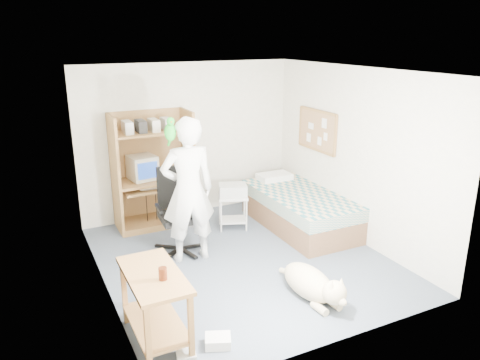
{
  "coord_description": "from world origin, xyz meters",
  "views": [
    {
      "loc": [
        -2.56,
        -5.12,
        2.93
      ],
      "look_at": [
        0.07,
        0.23,
        1.05
      ],
      "focal_mm": 35.0,
      "sensor_mm": 36.0,
      "label": 1
    }
  ],
  "objects_px": {
    "side_desk": "(155,297)",
    "office_chair": "(178,222)",
    "bed": "(299,209)",
    "computer_hutch": "(153,175)",
    "person": "(188,190)",
    "printer_cart": "(233,207)",
    "dog": "(312,284)"
  },
  "relations": [
    {
      "from": "bed",
      "to": "dog",
      "type": "height_order",
      "value": "bed"
    },
    {
      "from": "bed",
      "to": "dog",
      "type": "xyz_separation_m",
      "value": [
        -1.03,
        -1.85,
        -0.1
      ]
    },
    {
      "from": "office_chair",
      "to": "dog",
      "type": "xyz_separation_m",
      "value": [
        0.94,
        -1.89,
        -0.23
      ]
    },
    {
      "from": "computer_hutch",
      "to": "dog",
      "type": "height_order",
      "value": "computer_hutch"
    },
    {
      "from": "dog",
      "to": "bed",
      "type": "bearing_deg",
      "value": 56.62
    },
    {
      "from": "side_desk",
      "to": "bed",
      "type": "bearing_deg",
      "value": 32.5
    },
    {
      "from": "person",
      "to": "computer_hutch",
      "type": "bearing_deg",
      "value": -82.6
    },
    {
      "from": "office_chair",
      "to": "bed",
      "type": "bearing_deg",
      "value": 3.0
    },
    {
      "from": "computer_hutch",
      "to": "side_desk",
      "type": "xyz_separation_m",
      "value": [
        -0.85,
        -2.94,
        -0.33
      ]
    },
    {
      "from": "side_desk",
      "to": "printer_cart",
      "type": "bearing_deg",
      "value": 49.64
    },
    {
      "from": "bed",
      "to": "side_desk",
      "type": "distance_m",
      "value": 3.39
    },
    {
      "from": "person",
      "to": "dog",
      "type": "bearing_deg",
      "value": 123.96
    },
    {
      "from": "computer_hutch",
      "to": "person",
      "type": "relative_size",
      "value": 0.93
    },
    {
      "from": "dog",
      "to": "office_chair",
      "type": "bearing_deg",
      "value": 112.2
    },
    {
      "from": "computer_hutch",
      "to": "office_chair",
      "type": "xyz_separation_m",
      "value": [
        0.03,
        -1.08,
        -0.4
      ]
    },
    {
      "from": "bed",
      "to": "printer_cart",
      "type": "bearing_deg",
      "value": 156.47
    },
    {
      "from": "printer_cart",
      "to": "dog",
      "type": "bearing_deg",
      "value": -71.25
    },
    {
      "from": "side_desk",
      "to": "printer_cart",
      "type": "distance_m",
      "value": 2.93
    },
    {
      "from": "person",
      "to": "printer_cart",
      "type": "relative_size",
      "value": 3.6
    },
    {
      "from": "dog",
      "to": "printer_cart",
      "type": "height_order",
      "value": "printer_cart"
    },
    {
      "from": "bed",
      "to": "person",
      "type": "distance_m",
      "value": 2.06
    },
    {
      "from": "side_desk",
      "to": "office_chair",
      "type": "height_order",
      "value": "office_chair"
    },
    {
      "from": "side_desk",
      "to": "printer_cart",
      "type": "xyz_separation_m",
      "value": [
        1.9,
        2.23,
        -0.14
      ]
    },
    {
      "from": "computer_hutch",
      "to": "printer_cart",
      "type": "relative_size",
      "value": 3.33
    },
    {
      "from": "office_chair",
      "to": "printer_cart",
      "type": "relative_size",
      "value": 2.17
    },
    {
      "from": "bed",
      "to": "person",
      "type": "relative_size",
      "value": 1.04
    },
    {
      "from": "side_desk",
      "to": "printer_cart",
      "type": "relative_size",
      "value": 1.85
    },
    {
      "from": "bed",
      "to": "side_desk",
      "type": "relative_size",
      "value": 2.02
    },
    {
      "from": "side_desk",
      "to": "person",
      "type": "relative_size",
      "value": 0.51
    },
    {
      "from": "person",
      "to": "printer_cart",
      "type": "height_order",
      "value": "person"
    },
    {
      "from": "side_desk",
      "to": "dog",
      "type": "relative_size",
      "value": 0.85
    },
    {
      "from": "bed",
      "to": "office_chair",
      "type": "relative_size",
      "value": 1.73
    }
  ]
}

